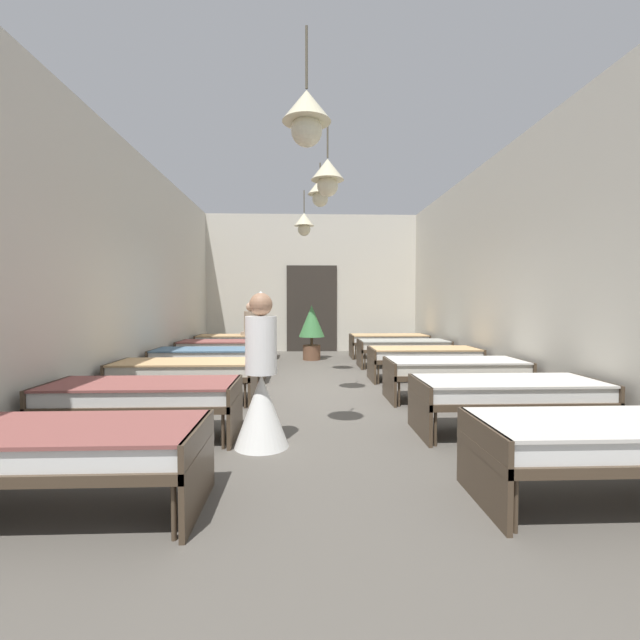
{
  "coord_description": "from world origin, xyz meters",
  "views": [
    {
      "loc": [
        -0.26,
        -6.85,
        1.38
      ],
      "look_at": [
        0.0,
        -0.31,
        1.11
      ],
      "focal_mm": 24.66,
      "sensor_mm": 36.0,
      "label": 1
    }
  ],
  "objects": [
    {
      "name": "ground_plane",
      "position": [
        0.0,
        0.0,
        -0.05
      ],
      "size": [
        6.46,
        11.51,
        0.1
      ],
      "primitive_type": "cube",
      "color": "#59544C"
    },
    {
      "name": "room_shell",
      "position": [
        -0.0,
        1.26,
        1.92
      ],
      "size": [
        6.26,
        11.11,
        3.83
      ],
      "color": "beige",
      "rests_on": "ground"
    },
    {
      "name": "bed_left_row_0",
      "position": [
        -1.88,
        -3.96,
        0.44
      ],
      "size": [
        1.9,
        0.84,
        0.57
      ],
      "color": "#473828",
      "rests_on": "ground"
    },
    {
      "name": "bed_right_row_0",
      "position": [
        1.88,
        -3.96,
        0.44
      ],
      "size": [
        1.9,
        0.84,
        0.57
      ],
      "color": "#473828",
      "rests_on": "ground"
    },
    {
      "name": "bed_left_row_1",
      "position": [
        -1.88,
        -2.38,
        0.44
      ],
      "size": [
        1.9,
        0.84,
        0.57
      ],
      "color": "#473828",
      "rests_on": "ground"
    },
    {
      "name": "bed_right_row_1",
      "position": [
        1.88,
        -2.38,
        0.44
      ],
      "size": [
        1.9,
        0.84,
        0.57
      ],
      "color": "#473828",
      "rests_on": "ground"
    },
    {
      "name": "bed_left_row_2",
      "position": [
        -1.88,
        -0.79,
        0.44
      ],
      "size": [
        1.9,
        0.84,
        0.57
      ],
      "color": "#473828",
      "rests_on": "ground"
    },
    {
      "name": "bed_right_row_2",
      "position": [
        1.88,
        -0.79,
        0.44
      ],
      "size": [
        1.9,
        0.84,
        0.57
      ],
      "color": "#473828",
      "rests_on": "ground"
    },
    {
      "name": "bed_left_row_3",
      "position": [
        -1.88,
        0.79,
        0.44
      ],
      "size": [
        1.9,
        0.84,
        0.57
      ],
      "color": "#473828",
      "rests_on": "ground"
    },
    {
      "name": "bed_right_row_3",
      "position": [
        1.88,
        0.79,
        0.44
      ],
      "size": [
        1.9,
        0.84,
        0.57
      ],
      "color": "#473828",
      "rests_on": "ground"
    },
    {
      "name": "bed_left_row_4",
      "position": [
        -1.88,
        2.38,
        0.44
      ],
      "size": [
        1.9,
        0.84,
        0.57
      ],
      "color": "#473828",
      "rests_on": "ground"
    },
    {
      "name": "bed_right_row_4",
      "position": [
        1.88,
        2.38,
        0.44
      ],
      "size": [
        1.9,
        0.84,
        0.57
      ],
      "color": "#473828",
      "rests_on": "ground"
    },
    {
      "name": "bed_left_row_5",
      "position": [
        -1.88,
        3.96,
        0.44
      ],
      "size": [
        1.9,
        0.84,
        0.57
      ],
      "color": "#473828",
      "rests_on": "ground"
    },
    {
      "name": "bed_right_row_5",
      "position": [
        1.88,
        3.96,
        0.44
      ],
      "size": [
        1.9,
        0.84,
        0.57
      ],
      "color": "#473828",
      "rests_on": "ground"
    },
    {
      "name": "nurse_near_aisle",
      "position": [
        -0.65,
        -2.69,
        0.53
      ],
      "size": [
        0.52,
        0.52,
        1.49
      ],
      "rotation": [
        0.0,
        0.0,
        4.5
      ],
      "color": "white",
      "rests_on": "ground"
    },
    {
      "name": "patient_seated_primary",
      "position": [
        -1.53,
        3.95,
        0.87
      ],
      "size": [
        0.44,
        0.44,
        0.8
      ],
      "color": "gray",
      "rests_on": "bed_left_row_5"
    },
    {
      "name": "potted_plant",
      "position": [
        -0.04,
        3.59,
        0.79
      ],
      "size": [
        0.61,
        0.61,
        1.3
      ],
      "color": "brown",
      "rests_on": "ground"
    }
  ]
}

